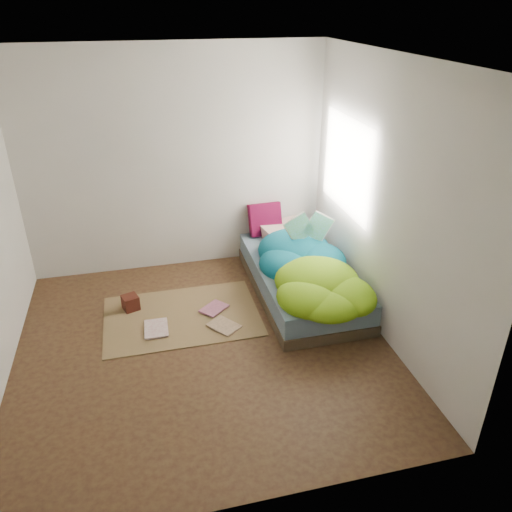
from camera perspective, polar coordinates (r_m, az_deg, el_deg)
The scene contains 12 objects.
ground at distance 4.92m, azimuth -5.98°, elevation -10.17°, with size 3.50×3.50×0.00m, color #3B2016.
room_walls at distance 4.14m, azimuth -6.91°, elevation 8.01°, with size 3.54×3.54×2.62m.
bed at distance 5.65m, azimuth 5.17°, elevation -2.65°, with size 1.00×2.00×0.34m.
duvet at distance 5.30m, azimuth 6.07°, elevation -0.62°, with size 0.96×1.84×0.34m, color navy, non-canonical shape.
rug at distance 5.35m, azimuth -8.46°, elevation -6.80°, with size 1.60×1.10×0.01m, color brown.
pillow_floral at distance 6.22m, azimuth 3.44°, elevation 2.89°, with size 0.59×0.37×0.13m, color beige.
pillow_magenta at distance 6.21m, azimuth 1.05°, elevation 4.22°, with size 0.40×0.12×0.40m, color #460428.
open_book at distance 5.53m, azimuth 6.14°, elevation 4.19°, with size 0.46×0.10×0.28m, color green, non-canonical shape.
wooden_box at distance 5.52m, azimuth -14.14°, elevation -5.18°, with size 0.16×0.16×0.16m, color #33190B.
floor_book_a at distance 5.18m, azimuth -12.64°, elevation -8.27°, with size 0.24×0.32×0.02m, color silver.
floor_book_b at distance 5.45m, azimuth -5.66°, elevation -5.65°, with size 0.21×0.28×0.03m, color #C16F8E.
floor_book_c at distance 5.06m, azimuth -4.56°, elevation -8.56°, with size 0.23×0.31×0.02m, color tan.
Camera 1 is at (-0.44, -3.88, 3.00)m, focal length 35.00 mm.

